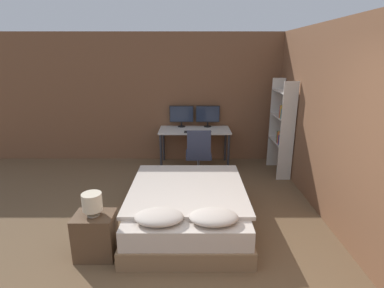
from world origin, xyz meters
name	(u,v)px	position (x,y,z in m)	size (l,w,h in m)	color
wall_back	(199,99)	(0.00, 4.10, 1.35)	(12.00, 0.06, 2.70)	brown
wall_side_right	(337,127)	(1.75, 1.50, 1.35)	(0.06, 12.00, 2.70)	brown
bed	(188,208)	(-0.21, 1.35, 0.26)	(1.56, 1.94, 0.60)	#846647
nightstand	(96,235)	(-1.25, 0.69, 0.26)	(0.45, 0.35, 0.53)	brown
bedside_lamp	(92,202)	(-1.25, 0.69, 0.69)	(0.22, 0.22, 0.26)	gray
desk	(195,134)	(-0.09, 3.69, 0.68)	(1.46, 0.68, 0.78)	beige
monitor_left	(182,115)	(-0.37, 3.93, 1.03)	(0.51, 0.16, 0.45)	black
monitor_right	(208,115)	(0.19, 3.93, 1.03)	(0.51, 0.16, 0.45)	black
keyboard	(195,132)	(-0.09, 3.45, 0.78)	(0.42, 0.13, 0.02)	black
computer_mouse	(210,131)	(0.21, 3.45, 0.79)	(0.07, 0.05, 0.04)	black
office_chair	(199,159)	(-0.02, 2.95, 0.40)	(0.52, 0.52, 0.97)	black
bookshelf	(283,125)	(1.57, 3.20, 0.98)	(0.26, 0.79, 1.82)	beige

